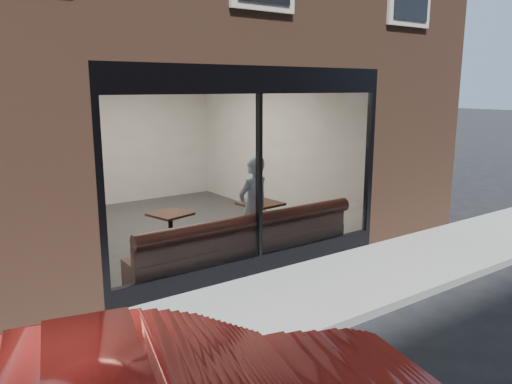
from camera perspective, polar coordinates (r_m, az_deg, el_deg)
ground at (r=6.62m, az=11.09°, el=-14.26°), size 120.00×120.00×0.00m
sidewalk_near at (r=7.27m, az=5.28°, el=-11.56°), size 40.00×2.00×0.01m
kerb_near at (r=6.56m, az=11.44°, el=-13.94°), size 40.00×0.10×0.12m
host_building_pier_right at (r=14.58m, az=-1.36°, el=6.81°), size 2.50×12.00×3.20m
host_building_backfill at (r=15.71m, az=-19.22°, el=6.52°), size 5.00×6.00×3.20m
cafe_floor at (r=10.44m, az=-9.19°, el=-4.23°), size 6.00×6.00×0.00m
cafe_ceiling at (r=10.04m, az=-9.80°, el=13.43°), size 6.00×6.00×0.00m
cafe_wall_back at (r=12.86m, az=-15.39°, el=5.71°), size 5.00×0.00×5.00m
cafe_wall_left at (r=9.32m, az=-23.38°, el=2.94°), size 0.00×6.00×6.00m
cafe_wall_right at (r=11.42m, az=1.85°, el=5.39°), size 0.00×6.00×6.00m
storefront_kick at (r=7.98m, az=0.34°, el=-8.21°), size 5.00×0.10×0.30m
storefront_header at (r=7.49m, az=0.37°, el=12.71°), size 5.00×0.10×0.40m
storefront_mullion at (r=7.61m, az=0.35°, el=1.74°), size 0.06×0.10×2.50m
storefront_glass at (r=7.59m, az=0.48°, el=1.70°), size 4.80×0.00×4.80m
banquette at (r=8.27m, az=-1.29°, el=-6.94°), size 4.00×0.55×0.45m
person at (r=8.44m, az=-0.30°, el=-1.87°), size 0.71×0.53×1.77m
cafe_table_left at (r=8.77m, az=-9.79°, el=-2.50°), size 0.75×0.75×0.04m
cafe_table_right at (r=9.40m, az=0.51°, el=-1.34°), size 0.75×0.75×0.04m
cafe_chair_right at (r=9.76m, az=-1.43°, el=-3.88°), size 0.41×0.41×0.03m
wall_poster at (r=8.96m, az=-22.52°, el=1.93°), size 0.02×0.60×0.80m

